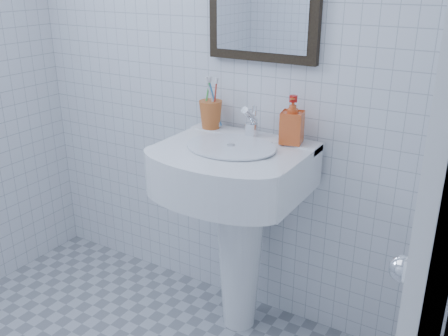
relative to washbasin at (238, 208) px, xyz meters
The scene contains 8 objects.
wall_back 0.69m from the washbasin, 135.27° to the left, with size 2.20×0.02×2.50m, color silver.
wall_right 1.47m from the washbasin, 48.11° to the right, with size 0.02×2.40×2.50m, color silver.
washbasin is the anchor object (origin of this frame).
faucet 0.37m from the washbasin, 90.00° to the left, with size 0.06×0.13×0.14m.
toothbrush_cup 0.44m from the washbasin, 149.69° to the left, with size 0.11×0.11×0.13m, color #BD5A25, non-canonical shape.
soap_dispenser 0.46m from the washbasin, 32.52° to the left, with size 0.09×0.09×0.20m, color red.
bathroom_door 1.04m from the washbasin, 26.83° to the right, with size 0.04×0.80×2.00m, color silver.
hand_towel 0.91m from the washbasin, 19.91° to the right, with size 0.03×0.16×0.38m, color silver.
Camera 1 is at (1.19, -0.73, 1.59)m, focal length 40.00 mm.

